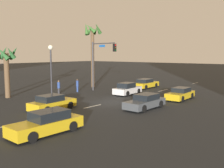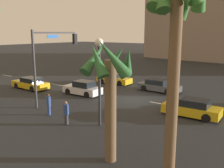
# 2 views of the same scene
# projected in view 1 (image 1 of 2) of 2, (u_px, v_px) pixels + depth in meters

# --- Properties ---
(ground_plane) EXTENTS (220.00, 220.00, 0.00)m
(ground_plane) POSITION_uv_depth(u_px,v_px,m) (112.00, 102.00, 26.36)
(ground_plane) COLOR #232628
(lane_stripe_1) EXTENTS (2.14, 0.14, 0.01)m
(lane_stripe_1) POSITION_uv_depth(u_px,v_px,m) (0.00, 127.00, 17.25)
(lane_stripe_1) COLOR silver
(lane_stripe_1) RESTS_ON ground_plane
(lane_stripe_2) EXTENTS (1.94, 0.14, 0.01)m
(lane_stripe_2) POSITION_uv_depth(u_px,v_px,m) (62.00, 113.00, 21.35)
(lane_stripe_2) COLOR silver
(lane_stripe_2) RESTS_ON ground_plane
(lane_stripe_3) EXTENTS (2.31, 0.14, 0.01)m
(lane_stripe_3) POSITION_uv_depth(u_px,v_px,m) (93.00, 106.00, 24.18)
(lane_stripe_3) COLOR silver
(lane_stripe_3) RESTS_ON ground_plane
(lane_stripe_4) EXTENTS (2.43, 0.14, 0.01)m
(lane_stripe_4) POSITION_uv_depth(u_px,v_px,m) (145.00, 94.00, 31.29)
(lane_stripe_4) COLOR silver
(lane_stripe_4) RESTS_ON ground_plane
(lane_stripe_5) EXTENTS (2.50, 0.14, 0.01)m
(lane_stripe_5) POSITION_uv_depth(u_px,v_px,m) (163.00, 90.00, 34.76)
(lane_stripe_5) COLOR silver
(lane_stripe_5) RESTS_ON ground_plane
(lane_stripe_6) EXTENTS (2.54, 0.14, 0.01)m
(lane_stripe_6) POSITION_uv_depth(u_px,v_px,m) (195.00, 83.00, 43.43)
(lane_stripe_6) COLOR silver
(lane_stripe_6) RESTS_ON ground_plane
(car_0) EXTENTS (4.74, 1.93, 1.42)m
(car_0) POSITION_uv_depth(u_px,v_px,m) (47.00, 123.00, 15.92)
(car_0) COLOR gold
(car_0) RESTS_ON ground_plane
(car_1) EXTENTS (4.30, 2.01, 1.35)m
(car_1) POSITION_uv_depth(u_px,v_px,m) (52.00, 103.00, 22.59)
(car_1) COLOR gold
(car_1) RESTS_ON ground_plane
(car_2) EXTENTS (4.64, 1.94, 1.31)m
(car_2) POSITION_uv_depth(u_px,v_px,m) (146.00, 84.00, 37.35)
(car_2) COLOR gold
(car_2) RESTS_ON ground_plane
(car_3) EXTENTS (4.37, 1.90, 1.28)m
(car_3) POSITION_uv_depth(u_px,v_px,m) (180.00, 94.00, 27.89)
(car_3) COLOR gold
(car_3) RESTS_ON ground_plane
(car_4) EXTENTS (4.55, 1.91, 1.30)m
(car_4) POSITION_uv_depth(u_px,v_px,m) (145.00, 102.00, 23.29)
(car_4) COLOR #474C51
(car_4) RESTS_ON ground_plane
(car_5) EXTENTS (4.12, 1.93, 1.45)m
(car_5) POSITION_uv_depth(u_px,v_px,m) (127.00, 89.00, 31.29)
(car_5) COLOR silver
(car_5) RESTS_ON ground_plane
(traffic_signal) EXTENTS (0.84, 4.56, 6.49)m
(traffic_signal) POSITION_uv_depth(u_px,v_px,m) (100.00, 58.00, 33.35)
(traffic_signal) COLOR #38383D
(traffic_signal) RESTS_ON ground_plane
(streetlamp) EXTENTS (0.56, 0.56, 5.91)m
(streetlamp) POSITION_uv_depth(u_px,v_px,m) (51.00, 61.00, 29.11)
(streetlamp) COLOR #2D2D33
(streetlamp) RESTS_ON ground_plane
(pedestrian_0) EXTENTS (0.49, 0.49, 1.65)m
(pedestrian_0) POSITION_uv_depth(u_px,v_px,m) (59.00, 87.00, 31.79)
(pedestrian_0) COLOR #333338
(pedestrian_0) RESTS_ON ground_plane
(pedestrian_1) EXTENTS (0.40, 0.40, 1.68)m
(pedestrian_1) POSITION_uv_depth(u_px,v_px,m) (77.00, 85.00, 33.39)
(pedestrian_1) COLOR #2D478C
(pedestrian_1) RESTS_ON ground_plane
(palm_tree_1) EXTENTS (2.47, 2.49, 9.45)m
(palm_tree_1) POSITION_uv_depth(u_px,v_px,m) (92.00, 42.00, 37.60)
(palm_tree_1) COLOR brown
(palm_tree_1) RESTS_ON ground_plane
(palm_tree_2) EXTENTS (2.68, 2.70, 6.12)m
(palm_tree_2) POSITION_uv_depth(u_px,v_px,m) (6.00, 61.00, 28.60)
(palm_tree_2) COLOR brown
(palm_tree_2) RESTS_ON ground_plane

